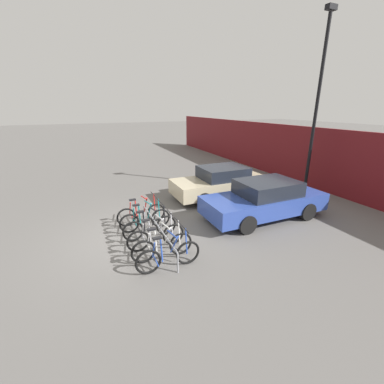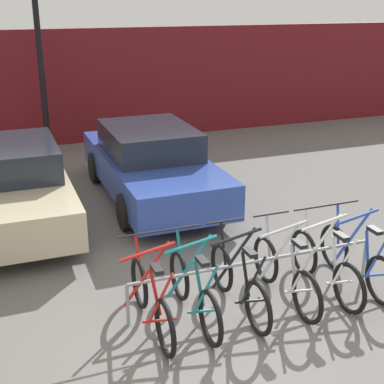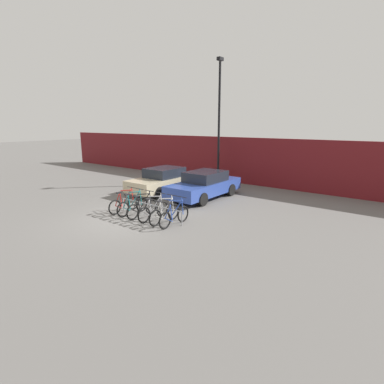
{
  "view_description": "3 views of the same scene",
  "coord_description": "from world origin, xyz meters",
  "px_view_note": "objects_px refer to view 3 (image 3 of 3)",
  "views": [
    {
      "loc": [
        7.41,
        -1.2,
        3.94
      ],
      "look_at": [
        0.32,
        1.94,
        1.34
      ],
      "focal_mm": 24.0,
      "sensor_mm": 36.0,
      "label": 1
    },
    {
      "loc": [
        -2.32,
        -4.74,
        3.74
      ],
      "look_at": [
        0.5,
        2.7,
        0.81
      ],
      "focal_mm": 50.0,
      "sensor_mm": 36.0,
      "label": 2
    },
    {
      "loc": [
        9.29,
        -7.71,
        3.82
      ],
      "look_at": [
        1.51,
        2.36,
        0.9
      ],
      "focal_mm": 28.0,
      "sensor_mm": 36.0,
      "label": 3
    }
  ],
  "objects_px": {
    "bicycle_teal": "(133,206)",
    "car_beige": "(164,180)",
    "bicycle_black": "(142,208)",
    "lamp_post": "(219,117)",
    "bike_rack": "(150,206)",
    "bicycle_silver": "(154,211)",
    "car_blue": "(204,185)",
    "bicycle_white": "(165,214)",
    "bicycle_blue": "(174,216)",
    "bicycle_red": "(124,204)"
  },
  "relations": [
    {
      "from": "bicycle_black",
      "to": "car_beige",
      "type": "distance_m",
      "value": 4.64
    },
    {
      "from": "bicycle_blue",
      "to": "car_beige",
      "type": "xyz_separation_m",
      "value": [
        -4.22,
        3.94,
        0.31
      ]
    },
    {
      "from": "bicycle_red",
      "to": "car_blue",
      "type": "height_order",
      "value": "car_blue"
    },
    {
      "from": "bicycle_teal",
      "to": "bicycle_black",
      "type": "relative_size",
      "value": 1.0
    },
    {
      "from": "bicycle_white",
      "to": "lamp_post",
      "type": "xyz_separation_m",
      "value": [
        -2.67,
        7.97,
        3.83
      ]
    },
    {
      "from": "bike_rack",
      "to": "bicycle_black",
      "type": "relative_size",
      "value": 2.02
    },
    {
      "from": "bicycle_black",
      "to": "car_blue",
      "type": "bearing_deg",
      "value": 85.28
    },
    {
      "from": "car_blue",
      "to": "bicycle_red",
      "type": "bearing_deg",
      "value": -106.71
    },
    {
      "from": "bicycle_blue",
      "to": "car_blue",
      "type": "bearing_deg",
      "value": 114.0
    },
    {
      "from": "car_beige",
      "to": "car_blue",
      "type": "bearing_deg",
      "value": 7.39
    },
    {
      "from": "car_beige",
      "to": "lamp_post",
      "type": "relative_size",
      "value": 0.56
    },
    {
      "from": "bicycle_black",
      "to": "lamp_post",
      "type": "xyz_separation_m",
      "value": [
        -1.4,
        7.97,
        3.83
      ]
    },
    {
      "from": "bicycle_white",
      "to": "lamp_post",
      "type": "relative_size",
      "value": 0.22
    },
    {
      "from": "bicycle_blue",
      "to": "car_blue",
      "type": "distance_m",
      "value": 4.58
    },
    {
      "from": "car_beige",
      "to": "car_blue",
      "type": "xyz_separation_m",
      "value": [
        2.59,
        0.34,
        0.0
      ]
    },
    {
      "from": "bicycle_teal",
      "to": "car_blue",
      "type": "distance_m",
      "value": 4.35
    },
    {
      "from": "bicycle_black",
      "to": "lamp_post",
      "type": "bearing_deg",
      "value": 97.24
    },
    {
      "from": "bicycle_teal",
      "to": "car_blue",
      "type": "relative_size",
      "value": 0.38
    },
    {
      "from": "bike_rack",
      "to": "bicycle_silver",
      "type": "height_order",
      "value": "bicycle_silver"
    },
    {
      "from": "bicycle_teal",
      "to": "car_beige",
      "type": "relative_size",
      "value": 0.4
    },
    {
      "from": "bicycle_silver",
      "to": "car_blue",
      "type": "bearing_deg",
      "value": 95.94
    },
    {
      "from": "bicycle_teal",
      "to": "bicycle_silver",
      "type": "bearing_deg",
      "value": -0.53
    },
    {
      "from": "car_beige",
      "to": "lamp_post",
      "type": "height_order",
      "value": "lamp_post"
    },
    {
      "from": "bicycle_black",
      "to": "bicycle_blue",
      "type": "xyz_separation_m",
      "value": [
        1.77,
        0.0,
        0.0
      ]
    },
    {
      "from": "bicycle_silver",
      "to": "lamp_post",
      "type": "relative_size",
      "value": 0.22
    },
    {
      "from": "bicycle_teal",
      "to": "car_blue",
      "type": "xyz_separation_m",
      "value": [
        0.75,
        4.27,
        0.31
      ]
    },
    {
      "from": "car_beige",
      "to": "bicycle_teal",
      "type": "bearing_deg",
      "value": -64.85
    },
    {
      "from": "bicycle_red",
      "to": "bicycle_blue",
      "type": "xyz_separation_m",
      "value": [
        2.91,
        0.0,
        0.0
      ]
    },
    {
      "from": "bicycle_blue",
      "to": "car_beige",
      "type": "height_order",
      "value": "car_beige"
    },
    {
      "from": "lamp_post",
      "to": "car_beige",
      "type": "bearing_deg",
      "value": -104.5
    },
    {
      "from": "bicycle_teal",
      "to": "car_beige",
      "type": "bearing_deg",
      "value": 114.62
    },
    {
      "from": "bicycle_red",
      "to": "car_beige",
      "type": "xyz_separation_m",
      "value": [
        -1.31,
        3.94,
        0.31
      ]
    },
    {
      "from": "lamp_post",
      "to": "bicycle_black",
      "type": "bearing_deg",
      "value": -80.02
    },
    {
      "from": "bicycle_black",
      "to": "car_blue",
      "type": "xyz_separation_m",
      "value": [
        0.15,
        4.27,
        0.31
      ]
    },
    {
      "from": "bike_rack",
      "to": "lamp_post",
      "type": "relative_size",
      "value": 0.45
    },
    {
      "from": "bike_rack",
      "to": "bicycle_black",
      "type": "distance_m",
      "value": 0.37
    },
    {
      "from": "bicycle_white",
      "to": "car_beige",
      "type": "bearing_deg",
      "value": 134.27
    },
    {
      "from": "bicycle_black",
      "to": "bicycle_white",
      "type": "relative_size",
      "value": 1.0
    },
    {
      "from": "bicycle_silver",
      "to": "car_beige",
      "type": "xyz_separation_m",
      "value": [
        -3.11,
        3.94,
        0.31
      ]
    },
    {
      "from": "bicycle_black",
      "to": "car_blue",
      "type": "relative_size",
      "value": 0.38
    },
    {
      "from": "bike_rack",
      "to": "bicycle_white",
      "type": "bearing_deg",
      "value": -8.92
    },
    {
      "from": "bike_rack",
      "to": "bicycle_teal",
      "type": "height_order",
      "value": "bicycle_teal"
    },
    {
      "from": "bicycle_red",
      "to": "bicycle_silver",
      "type": "bearing_deg",
      "value": 1.15
    },
    {
      "from": "bicycle_black",
      "to": "bicycle_silver",
      "type": "xyz_separation_m",
      "value": [
        0.66,
        0.0,
        0.0
      ]
    },
    {
      "from": "bicycle_black",
      "to": "car_beige",
      "type": "bearing_deg",
      "value": 119.14
    },
    {
      "from": "bike_rack",
      "to": "car_blue",
      "type": "bearing_deg",
      "value": 92.38
    },
    {
      "from": "bike_rack",
      "to": "bicycle_white",
      "type": "height_order",
      "value": "bicycle_white"
    },
    {
      "from": "bicycle_red",
      "to": "bicycle_silver",
      "type": "distance_m",
      "value": 1.8
    },
    {
      "from": "bicycle_teal",
      "to": "bicycle_silver",
      "type": "height_order",
      "value": "same"
    },
    {
      "from": "bicycle_white",
      "to": "lamp_post",
      "type": "height_order",
      "value": "lamp_post"
    }
  ]
}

